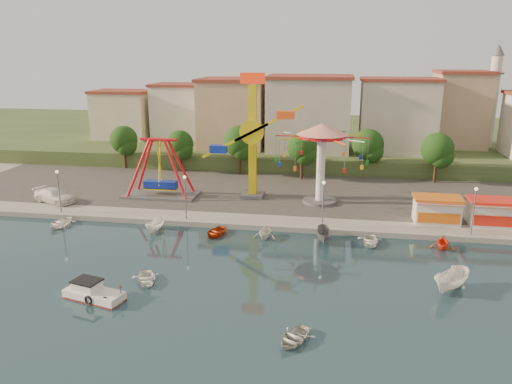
% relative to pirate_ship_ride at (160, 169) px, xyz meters
% --- Properties ---
extents(ground, '(200.00, 200.00, 0.00)m').
position_rel_pirate_ship_ride_xyz_m(ground, '(14.26, -21.87, -4.39)').
color(ground, '#152D3A').
rests_on(ground, ground).
extents(quay_deck, '(200.00, 100.00, 0.60)m').
position_rel_pirate_ship_ride_xyz_m(quay_deck, '(14.26, 40.13, -4.09)').
color(quay_deck, '#9E998E').
rests_on(quay_deck, ground).
extents(asphalt_pad, '(90.00, 28.00, 0.01)m').
position_rel_pirate_ship_ride_xyz_m(asphalt_pad, '(14.26, 8.13, -3.79)').
color(asphalt_pad, '#4C4944').
rests_on(asphalt_pad, quay_deck).
extents(hill_terrace, '(200.00, 60.00, 3.00)m').
position_rel_pirate_ship_ride_xyz_m(hill_terrace, '(14.26, 45.13, -2.89)').
color(hill_terrace, '#384C26').
rests_on(hill_terrace, ground).
extents(pirate_ship_ride, '(10.00, 5.00, 8.00)m').
position_rel_pirate_ship_ride_xyz_m(pirate_ship_ride, '(0.00, 0.00, 0.00)').
color(pirate_ship_ride, '#59595E').
rests_on(pirate_ship_ride, quay_deck).
extents(kamikaze_tower, '(9.01, 3.10, 16.50)m').
position_rel_pirate_ship_ride_xyz_m(kamikaze_tower, '(12.95, 1.32, 3.93)').
color(kamikaze_tower, '#59595E').
rests_on(kamikaze_tower, quay_deck).
extents(wave_swinger, '(11.60, 11.60, 10.40)m').
position_rel_pirate_ship_ride_xyz_m(wave_swinger, '(21.58, 0.31, 3.80)').
color(wave_swinger, '#59595E').
rests_on(wave_swinger, quay_deck).
extents(booth_left, '(5.40, 3.78, 3.08)m').
position_rel_pirate_ship_ride_xyz_m(booth_left, '(35.20, -5.38, -2.23)').
color(booth_left, white).
rests_on(booth_left, quay_deck).
extents(booth_mid, '(5.40, 3.78, 3.08)m').
position_rel_pirate_ship_ride_xyz_m(booth_mid, '(41.22, -5.38, -2.23)').
color(booth_mid, white).
rests_on(booth_mid, quay_deck).
extents(lamp_post_0, '(0.14, 0.14, 5.00)m').
position_rel_pirate_ship_ride_xyz_m(lamp_post_0, '(-9.74, -8.87, -1.29)').
color(lamp_post_0, '#59595E').
rests_on(lamp_post_0, quay_deck).
extents(lamp_post_1, '(0.14, 0.14, 5.00)m').
position_rel_pirate_ship_ride_xyz_m(lamp_post_1, '(6.26, -8.87, -1.29)').
color(lamp_post_1, '#59595E').
rests_on(lamp_post_1, quay_deck).
extents(lamp_post_2, '(0.14, 0.14, 5.00)m').
position_rel_pirate_ship_ride_xyz_m(lamp_post_2, '(22.26, -8.87, -1.29)').
color(lamp_post_2, '#59595E').
rests_on(lamp_post_2, quay_deck).
extents(lamp_post_3, '(0.14, 0.14, 5.00)m').
position_rel_pirate_ship_ride_xyz_m(lamp_post_3, '(38.26, -8.87, -1.29)').
color(lamp_post_3, '#59595E').
rests_on(lamp_post_3, quay_deck).
extents(tree_0, '(4.60, 4.60, 7.19)m').
position_rel_pirate_ship_ride_xyz_m(tree_0, '(-11.74, 15.11, 1.08)').
color(tree_0, '#382314').
rests_on(tree_0, quay_deck).
extents(tree_1, '(4.35, 4.35, 6.80)m').
position_rel_pirate_ship_ride_xyz_m(tree_1, '(-1.74, 14.37, 0.81)').
color(tree_1, '#382314').
rests_on(tree_1, quay_deck).
extents(tree_2, '(5.02, 5.02, 7.85)m').
position_rel_pirate_ship_ride_xyz_m(tree_2, '(8.26, 13.94, 1.52)').
color(tree_2, '#382314').
rests_on(tree_2, quay_deck).
extents(tree_3, '(4.68, 4.68, 7.32)m').
position_rel_pirate_ship_ride_xyz_m(tree_3, '(18.26, 12.50, 1.16)').
color(tree_3, '#382314').
rests_on(tree_3, quay_deck).
extents(tree_4, '(4.86, 4.86, 7.60)m').
position_rel_pirate_ship_ride_xyz_m(tree_4, '(28.26, 15.49, 1.35)').
color(tree_4, '#382314').
rests_on(tree_4, quay_deck).
extents(tree_5, '(4.83, 4.83, 7.54)m').
position_rel_pirate_ship_ride_xyz_m(tree_5, '(38.26, 13.67, 1.31)').
color(tree_5, '#382314').
rests_on(tree_5, quay_deck).
extents(building_0, '(9.26, 9.53, 11.87)m').
position_rel_pirate_ship_ride_xyz_m(building_0, '(-19.11, 24.20, 4.54)').
color(building_0, beige).
rests_on(building_0, hill_terrace).
extents(building_1, '(12.33, 9.01, 8.63)m').
position_rel_pirate_ship_ride_xyz_m(building_1, '(-7.07, 29.52, 2.92)').
color(building_1, silver).
rests_on(building_1, hill_terrace).
extents(building_2, '(11.95, 9.28, 11.23)m').
position_rel_pirate_ship_ride_xyz_m(building_2, '(6.08, 30.09, 4.22)').
color(building_2, tan).
rests_on(building_2, hill_terrace).
extents(building_3, '(12.59, 10.50, 9.20)m').
position_rel_pirate_ship_ride_xyz_m(building_3, '(19.87, 26.93, 3.20)').
color(building_3, beige).
rests_on(building_3, hill_terrace).
extents(building_4, '(10.75, 9.23, 9.24)m').
position_rel_pirate_ship_ride_xyz_m(building_4, '(33.33, 30.34, 3.22)').
color(building_4, beige).
rests_on(building_4, hill_terrace).
extents(building_5, '(12.77, 10.96, 11.21)m').
position_rel_pirate_ship_ride_xyz_m(building_5, '(46.63, 28.46, 4.21)').
color(building_5, tan).
rests_on(building_5, hill_terrace).
extents(minaret, '(2.80, 2.80, 18.00)m').
position_rel_pirate_ship_ride_xyz_m(minaret, '(50.26, 32.13, 8.15)').
color(minaret, silver).
rests_on(minaret, hill_terrace).
extents(cabin_motorboat, '(5.41, 3.13, 1.79)m').
position_rel_pirate_ship_ride_xyz_m(cabin_motorboat, '(4.18, -28.17, -3.92)').
color(cabin_motorboat, white).
rests_on(cabin_motorboat, ground).
extents(rowboat_a, '(3.56, 4.01, 0.69)m').
position_rel_pirate_ship_ride_xyz_m(rowboat_a, '(7.37, -24.52, -4.05)').
color(rowboat_a, white).
rests_on(rowboat_a, ground).
extents(rowboat_b, '(3.61, 4.10, 0.71)m').
position_rel_pirate_ship_ride_xyz_m(rowboat_b, '(21.09, -31.74, -4.04)').
color(rowboat_b, beige).
rests_on(rowboat_b, ground).
extents(skiff, '(4.33, 4.75, 1.81)m').
position_rel_pirate_ship_ride_xyz_m(skiff, '(33.65, -21.81, -3.49)').
color(skiff, white).
rests_on(skiff, ground).
extents(van, '(6.55, 4.50, 1.76)m').
position_rel_pirate_ship_ride_xyz_m(van, '(-12.77, -5.18, -2.91)').
color(van, white).
rests_on(van, quay_deck).
extents(moored_boat_0, '(2.83, 3.91, 0.80)m').
position_rel_pirate_ship_ride_xyz_m(moored_boat_0, '(-8.15, -12.07, -3.99)').
color(moored_boat_0, white).
rests_on(moored_boat_0, ground).
extents(moored_boat_2, '(1.76, 3.63, 1.35)m').
position_rel_pirate_ship_ride_xyz_m(moored_boat_2, '(3.60, -12.07, -3.72)').
color(moored_boat_2, white).
rests_on(moored_boat_2, ground).
extents(moored_boat_3, '(3.26, 3.99, 0.72)m').
position_rel_pirate_ship_ride_xyz_m(moored_boat_3, '(10.58, -12.07, -4.03)').
color(moored_boat_3, '#BF370F').
rests_on(moored_boat_3, ground).
extents(moored_boat_4, '(2.97, 3.30, 1.54)m').
position_rel_pirate_ship_ride_xyz_m(moored_boat_4, '(16.19, -12.07, -3.62)').
color(moored_boat_4, silver).
rests_on(moored_boat_4, ground).
extents(moored_boat_5, '(1.75, 3.97, 1.50)m').
position_rel_pirate_ship_ride_xyz_m(moored_boat_5, '(22.54, -12.07, -3.65)').
color(moored_boat_5, slate).
rests_on(moored_boat_5, ground).
extents(moored_boat_6, '(2.64, 3.64, 0.74)m').
position_rel_pirate_ship_ride_xyz_m(moored_boat_6, '(27.42, -12.07, -4.02)').
color(moored_boat_6, white).
rests_on(moored_boat_6, ground).
extents(moored_boat_7, '(2.93, 3.22, 1.47)m').
position_rel_pirate_ship_ride_xyz_m(moored_boat_7, '(34.77, -12.07, -3.66)').
color(moored_boat_7, '#FD3916').
rests_on(moored_boat_7, ground).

